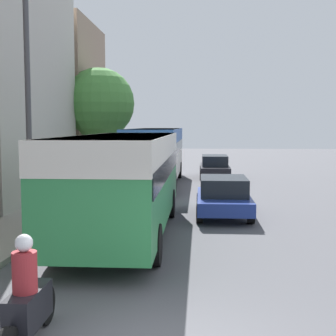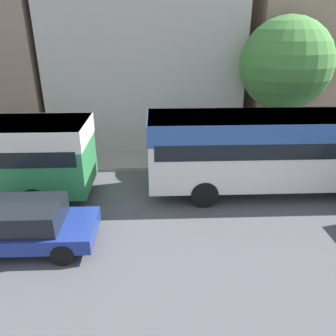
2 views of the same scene
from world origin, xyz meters
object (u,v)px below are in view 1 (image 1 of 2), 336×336
car_crossing (223,196)px  pedestrian_walking_away (61,192)px  bus_following (156,148)px  motorcycle_behind_lead (27,303)px  car_far_curb (215,166)px  bus_lead (124,171)px  pedestrian_near_curb (101,169)px

car_crossing → pedestrian_walking_away: pedestrian_walking_away is taller
car_crossing → pedestrian_walking_away: 5.82m
bus_following → motorcycle_behind_lead: (-0.11, -19.28, -1.32)m
car_crossing → car_far_curb: size_ratio=0.92×
bus_lead → bus_following: 12.19m
bus_following → motorcycle_behind_lead: bus_following is taller
car_crossing → car_far_curb: bearing=89.7°
pedestrian_walking_away → motorcycle_behind_lead: bearing=-76.1°
motorcycle_behind_lead → pedestrian_near_curb: 17.37m
bus_lead → pedestrian_walking_away: bus_lead is taller
bus_lead → car_crossing: (3.08, 3.28, -1.21)m
car_crossing → bus_following: bearing=110.2°
bus_following → car_far_curb: size_ratio=2.35×
motorcycle_behind_lead → bus_following: bearing=89.7°
bus_lead → motorcycle_behind_lead: 7.21m
car_crossing → pedestrian_walking_away: size_ratio=2.60×
car_crossing → car_far_curb: 12.42m
bus_lead → bus_following: size_ratio=0.90×
pedestrian_walking_away → pedestrian_near_curb: bearing=91.2°
bus_lead → car_far_curb: bearing=78.6°
bus_following → car_crossing: bus_following is taller
bus_lead → pedestrian_near_curb: size_ratio=5.36×
motorcycle_behind_lead → pedestrian_walking_away: (-2.38, 9.57, 0.27)m
motorcycle_behind_lead → pedestrian_walking_away: bearing=103.9°
car_crossing → car_far_curb: (0.08, 12.42, -0.00)m
car_far_curb → pedestrian_near_curb: size_ratio=2.54×
pedestrian_near_curb → bus_lead: bearing=-74.3°
bus_following → car_crossing: size_ratio=2.56×
bus_lead → motorcycle_behind_lead: (-0.31, -7.09, -1.27)m
motorcycle_behind_lead → pedestrian_near_curb: size_ratio=1.26×
car_far_curb → pedestrian_walking_away: bearing=-113.8°
motorcycle_behind_lead → pedestrian_near_curb: pedestrian_near_curb is taller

